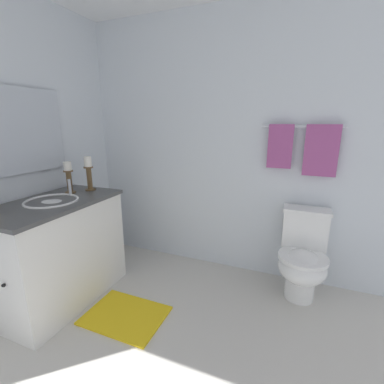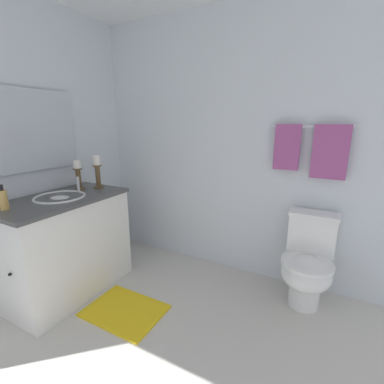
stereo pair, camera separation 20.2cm
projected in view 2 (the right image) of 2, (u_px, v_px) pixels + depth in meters
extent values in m
cube|color=beige|center=(179.00, 353.00, 1.75)|extent=(3.06, 2.38, 0.02)
cube|color=silver|center=(244.00, 149.00, 2.45)|extent=(3.06, 0.04, 2.45)
cube|color=silver|center=(13.00, 153.00, 2.13)|extent=(0.04, 2.38, 2.45)
cube|color=white|center=(66.00, 247.00, 2.30)|extent=(0.55, 0.99, 0.83)
cube|color=#4C4C4C|center=(60.00, 199.00, 2.19)|extent=(0.58, 1.02, 0.03)
sphere|color=black|center=(10.00, 274.00, 1.81)|extent=(0.02, 0.02, 0.02)
ellipsoid|color=white|center=(61.00, 203.00, 2.20)|extent=(0.38, 0.30, 0.11)
torus|color=white|center=(60.00, 197.00, 2.18)|extent=(0.40, 0.40, 0.02)
cylinder|color=silver|center=(78.00, 185.00, 2.33)|extent=(0.02, 0.02, 0.14)
cube|color=silver|center=(29.00, 131.00, 2.18)|extent=(0.02, 0.84, 0.66)
cylinder|color=brown|center=(99.00, 187.00, 2.51)|extent=(0.09, 0.09, 0.01)
cylinder|color=brown|center=(98.00, 177.00, 2.49)|extent=(0.04, 0.04, 0.20)
cylinder|color=brown|center=(97.00, 166.00, 2.46)|extent=(0.08, 0.08, 0.01)
cylinder|color=white|center=(97.00, 160.00, 2.45)|extent=(0.06, 0.06, 0.09)
cylinder|color=brown|center=(80.00, 189.00, 2.43)|extent=(0.09, 0.09, 0.01)
cylinder|color=brown|center=(79.00, 180.00, 2.41)|extent=(0.04, 0.04, 0.19)
cylinder|color=brown|center=(77.00, 169.00, 2.38)|extent=(0.08, 0.08, 0.01)
cylinder|color=white|center=(77.00, 164.00, 2.37)|extent=(0.06, 0.06, 0.07)
cylinder|color=#E5B259|center=(3.00, 200.00, 1.86)|extent=(0.06, 0.06, 0.14)
cylinder|color=black|center=(1.00, 188.00, 1.84)|extent=(0.02, 0.02, 0.04)
cylinder|color=white|center=(304.00, 295.00, 2.18)|extent=(0.24, 0.24, 0.18)
ellipsoid|color=white|center=(306.00, 273.00, 2.08)|extent=(0.38, 0.46, 0.24)
cylinder|color=white|center=(307.00, 263.00, 2.06)|extent=(0.39, 0.39, 0.03)
cube|color=white|center=(312.00, 234.00, 2.21)|extent=(0.36, 0.17, 0.32)
cube|color=white|center=(314.00, 214.00, 2.17)|extent=(0.38, 0.19, 0.03)
cylinder|color=silver|center=(310.00, 127.00, 2.10)|extent=(0.64, 0.02, 0.02)
cube|color=#A54C8C|center=(287.00, 147.00, 2.20)|extent=(0.20, 0.03, 0.37)
cube|color=#A54C8C|center=(330.00, 152.00, 2.06)|extent=(0.26, 0.03, 0.42)
cube|color=yellow|center=(125.00, 311.00, 2.12)|extent=(0.60, 0.44, 0.02)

